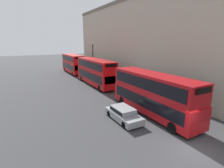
% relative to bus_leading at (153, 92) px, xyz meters
% --- Properties ---
extents(ground_plane, '(200.00, 200.00, 0.00)m').
position_rel_bus_leading_xyz_m(ground_plane, '(-1.60, -6.33, -2.37)').
color(ground_plane, '#38383A').
extents(bus_leading, '(2.59, 11.03, 4.30)m').
position_rel_bus_leading_xyz_m(bus_leading, '(0.00, 0.00, 0.00)').
color(bus_leading, '#A80F14').
rests_on(bus_leading, ground).
extents(bus_second_in_queue, '(2.59, 11.49, 4.46)m').
position_rel_bus_leading_xyz_m(bus_second_in_queue, '(0.00, 14.57, 0.09)').
color(bus_second_in_queue, '#B20C0F').
rests_on(bus_second_in_queue, ground).
extents(bus_third_in_queue, '(2.59, 10.10, 4.39)m').
position_rel_bus_leading_xyz_m(bus_third_in_queue, '(0.00, 28.13, 0.05)').
color(bus_third_in_queue, red).
rests_on(bus_third_in_queue, ground).
extents(car_dark_sedan, '(1.82, 4.38, 1.30)m').
position_rel_bus_leading_xyz_m(car_dark_sedan, '(-3.40, 0.18, -1.68)').
color(car_dark_sedan, gray).
rests_on(car_dark_sedan, ground).
extents(street_lamp, '(0.44, 0.44, 7.36)m').
position_rel_bus_leading_xyz_m(street_lamp, '(2.17, 20.77, 2.10)').
color(street_lamp, black).
rests_on(street_lamp, ground).
extents(pedestrian, '(0.36, 0.36, 1.62)m').
position_rel_bus_leading_xyz_m(pedestrian, '(2.12, 3.56, -1.63)').
color(pedestrian, maroon).
rests_on(pedestrian, ground).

